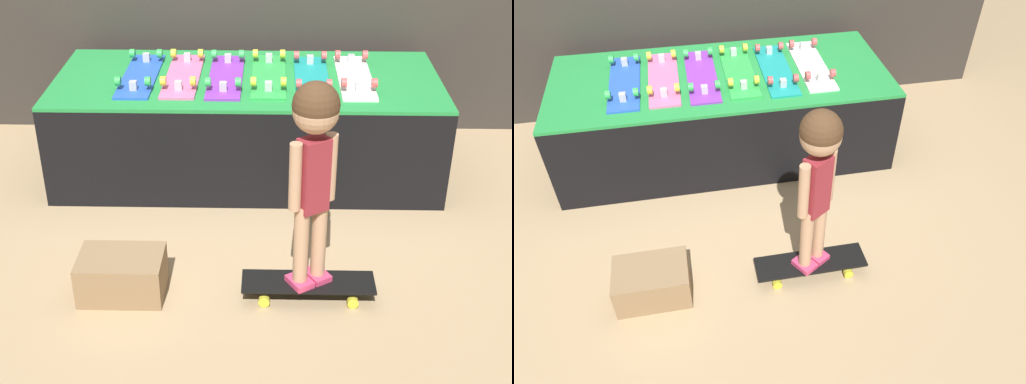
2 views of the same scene
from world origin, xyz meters
The scene contains 11 objects.
ground_plane centered at (0.00, 0.00, 0.00)m, with size 16.00×16.00×0.00m, color tan.
display_rack centered at (0.00, 0.55, 0.30)m, with size 2.26×0.98×0.60m.
skateboard_blue_on_rack centered at (-0.63, 0.54, 0.62)m, with size 0.20×0.72×0.09m.
skateboard_pink_on_rack centered at (-0.38, 0.55, 0.62)m, with size 0.20×0.72×0.09m.
skateboard_purple_on_rack centered at (-0.13, 0.54, 0.62)m, with size 0.20×0.72×0.09m.
skateboard_green_on_rack centered at (0.13, 0.55, 0.62)m, with size 0.20×0.72×0.09m.
skateboard_teal_on_rack centered at (0.38, 0.52, 0.62)m, with size 0.20×0.72×0.09m.
skateboard_white_on_rack centered at (0.63, 0.54, 0.62)m, with size 0.20×0.72×0.09m.
skateboard_on_floor centered at (0.32, -0.74, 0.07)m, with size 0.62×0.18×0.09m.
child centered at (0.32, -0.74, 0.78)m, with size 0.22×0.20×0.98m.
storage_box centered at (-0.55, -0.73, 0.10)m, with size 0.39×0.27×0.21m.
Camera 1 is at (0.14, -3.42, 2.10)m, focal length 50.00 mm.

